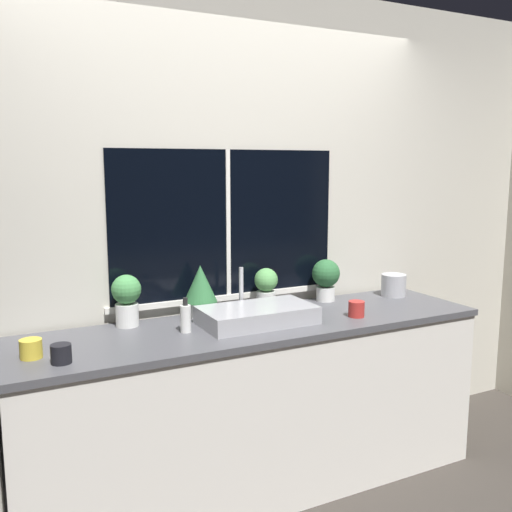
{
  "coord_description": "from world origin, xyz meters",
  "views": [
    {
      "loc": [
        -1.3,
        -2.23,
        1.72
      ],
      "look_at": [
        0.0,
        0.31,
        1.26
      ],
      "focal_mm": 40.0,
      "sensor_mm": 36.0,
      "label": 1
    }
  ],
  "objects_px": {
    "potted_plant_far_left": "(127,298)",
    "soap_bottle": "(186,318)",
    "mug_yellow": "(31,349)",
    "sink": "(257,315)",
    "kettle": "(394,284)",
    "potted_plant_center_left": "(200,288)",
    "mug_red": "(356,309)",
    "potted_plant_far_right": "(326,277)",
    "mug_black": "(61,354)",
    "potted_plant_center_right": "(266,286)"
  },
  "relations": [
    {
      "from": "mug_black",
      "to": "kettle",
      "type": "relative_size",
      "value": 0.55
    },
    {
      "from": "potted_plant_far_left",
      "to": "potted_plant_center_right",
      "type": "bearing_deg",
      "value": 0.0
    },
    {
      "from": "potted_plant_center_left",
      "to": "kettle",
      "type": "xyz_separation_m",
      "value": [
        1.25,
        -0.09,
        -0.08
      ]
    },
    {
      "from": "potted_plant_center_left",
      "to": "mug_black",
      "type": "distance_m",
      "value": 0.9
    },
    {
      "from": "mug_black",
      "to": "mug_yellow",
      "type": "xyz_separation_m",
      "value": [
        -0.1,
        0.12,
        0.0
      ]
    },
    {
      "from": "potted_plant_center_left",
      "to": "kettle",
      "type": "bearing_deg",
      "value": -3.95
    },
    {
      "from": "potted_plant_center_left",
      "to": "mug_red",
      "type": "distance_m",
      "value": 0.85
    },
    {
      "from": "potted_plant_center_left",
      "to": "potted_plant_far_right",
      "type": "relative_size",
      "value": 1.12
    },
    {
      "from": "mug_black",
      "to": "mug_red",
      "type": "distance_m",
      "value": 1.53
    },
    {
      "from": "sink",
      "to": "mug_black",
      "type": "height_order",
      "value": "sink"
    },
    {
      "from": "potted_plant_far_right",
      "to": "mug_black",
      "type": "relative_size",
      "value": 2.96
    },
    {
      "from": "mug_red",
      "to": "soap_bottle",
      "type": "bearing_deg",
      "value": 171.01
    },
    {
      "from": "soap_bottle",
      "to": "mug_yellow",
      "type": "bearing_deg",
      "value": -175.23
    },
    {
      "from": "potted_plant_center_right",
      "to": "mug_black",
      "type": "bearing_deg",
      "value": -160.37
    },
    {
      "from": "potted_plant_center_right",
      "to": "mug_yellow",
      "type": "distance_m",
      "value": 1.32
    },
    {
      "from": "mug_yellow",
      "to": "sink",
      "type": "bearing_deg",
      "value": 2.07
    },
    {
      "from": "potted_plant_center_left",
      "to": "mug_yellow",
      "type": "height_order",
      "value": "potted_plant_center_left"
    },
    {
      "from": "potted_plant_center_right",
      "to": "potted_plant_far_right",
      "type": "distance_m",
      "value": 0.41
    },
    {
      "from": "mug_yellow",
      "to": "mug_red",
      "type": "bearing_deg",
      "value": -3.0
    },
    {
      "from": "soap_bottle",
      "to": "mug_yellow",
      "type": "xyz_separation_m",
      "value": [
        -0.71,
        -0.06,
        -0.03
      ]
    },
    {
      "from": "mug_red",
      "to": "kettle",
      "type": "distance_m",
      "value": 0.59
    },
    {
      "from": "potted_plant_far_left",
      "to": "mug_yellow",
      "type": "relative_size",
      "value": 2.83
    },
    {
      "from": "potted_plant_center_left",
      "to": "soap_bottle",
      "type": "height_order",
      "value": "potted_plant_center_left"
    },
    {
      "from": "potted_plant_far_left",
      "to": "soap_bottle",
      "type": "bearing_deg",
      "value": -46.43
    },
    {
      "from": "potted_plant_center_right",
      "to": "potted_plant_far_right",
      "type": "height_order",
      "value": "potted_plant_far_right"
    },
    {
      "from": "sink",
      "to": "potted_plant_far_left",
      "type": "height_order",
      "value": "same"
    },
    {
      "from": "potted_plant_far_right",
      "to": "sink",
      "type": "bearing_deg",
      "value": -156.51
    },
    {
      "from": "sink",
      "to": "potted_plant_center_left",
      "type": "relative_size",
      "value": 2.07
    },
    {
      "from": "mug_yellow",
      "to": "kettle",
      "type": "bearing_deg",
      "value": 5.64
    },
    {
      "from": "sink",
      "to": "mug_red",
      "type": "relative_size",
      "value": 6.71
    },
    {
      "from": "mug_black",
      "to": "mug_red",
      "type": "bearing_deg",
      "value": 1.42
    },
    {
      "from": "potted_plant_center_right",
      "to": "potted_plant_center_left",
      "type": "bearing_deg",
      "value": 180.0
    },
    {
      "from": "potted_plant_far_right",
      "to": "potted_plant_far_left",
      "type": "bearing_deg",
      "value": 180.0
    },
    {
      "from": "mug_red",
      "to": "potted_plant_far_right",
      "type": "bearing_deg",
      "value": 81.32
    },
    {
      "from": "potted_plant_far_left",
      "to": "mug_red",
      "type": "height_order",
      "value": "potted_plant_far_left"
    },
    {
      "from": "soap_bottle",
      "to": "potted_plant_center_right",
      "type": "bearing_deg",
      "value": 22.62
    },
    {
      "from": "sink",
      "to": "potted_plant_center_right",
      "type": "distance_m",
      "value": 0.33
    },
    {
      "from": "potted_plant_far_right",
      "to": "mug_yellow",
      "type": "bearing_deg",
      "value": -170.02
    },
    {
      "from": "potted_plant_far_left",
      "to": "potted_plant_center_left",
      "type": "bearing_deg",
      "value": 0.0
    },
    {
      "from": "potted_plant_far_left",
      "to": "soap_bottle",
      "type": "relative_size",
      "value": 1.53
    },
    {
      "from": "potted_plant_center_right",
      "to": "potted_plant_far_right",
      "type": "relative_size",
      "value": 0.92
    },
    {
      "from": "potted_plant_center_left",
      "to": "mug_yellow",
      "type": "bearing_deg",
      "value": -161.45
    },
    {
      "from": "potted_plant_center_left",
      "to": "soap_bottle",
      "type": "distance_m",
      "value": 0.31
    },
    {
      "from": "sink",
      "to": "kettle",
      "type": "xyz_separation_m",
      "value": [
        1.04,
        0.17,
        0.03
      ]
    },
    {
      "from": "potted_plant_center_right",
      "to": "mug_black",
      "type": "relative_size",
      "value": 2.73
    },
    {
      "from": "soap_bottle",
      "to": "kettle",
      "type": "relative_size",
      "value": 1.13
    },
    {
      "from": "mug_black",
      "to": "mug_red",
      "type": "height_order",
      "value": "mug_red"
    },
    {
      "from": "potted_plant_far_left",
      "to": "potted_plant_center_left",
      "type": "xyz_separation_m",
      "value": [
        0.4,
        0.0,
        0.01
      ]
    },
    {
      "from": "mug_black",
      "to": "mug_red",
      "type": "relative_size",
      "value": 0.98
    },
    {
      "from": "potted_plant_far_right",
      "to": "soap_bottle",
      "type": "xyz_separation_m",
      "value": [
        -0.98,
        -0.24,
        -0.07
      ]
    }
  ]
}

